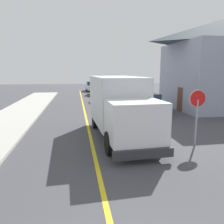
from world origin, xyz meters
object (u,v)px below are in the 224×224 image
Objects in this scene: box_truck at (119,104)px; parked_car_far at (97,89)px; parked_car_furthest at (92,87)px; parked_car_near at (113,102)px; parked_van_across at (148,104)px; stop_sign at (197,107)px; parked_car_mid at (104,95)px.

box_truck is 21.29m from parked_car_far.
parked_car_far is (0.85, 21.25, -0.97)m from box_truck.
parked_car_furthest is at bearing 89.03° from box_truck.
parked_car_near and parked_van_across have the same top height.
parked_car_furthest is at bearing 98.36° from parked_van_across.
stop_sign reaches higher than parked_van_across.
parked_car_mid is (1.00, 14.03, -0.97)m from box_truck.
parked_car_near is 0.99× the size of parked_car_mid.
stop_sign reaches higher than parked_car_mid.
parked_car_furthest is (-0.38, 6.33, 0.00)m from parked_car_far.
box_truck is 1.65× the size of parked_car_far.
parked_van_across is at bearing -81.64° from parked_car_furthest.
parked_car_furthest is (-0.45, 20.11, 0.00)m from parked_car_near.
box_truck is 1.64× the size of parked_car_near.
parked_car_mid is 7.22m from parked_car_far.
parked_car_mid and parked_car_furthest have the same top height.
parked_car_furthest is (0.47, 27.58, -0.97)m from box_truck.
parked_car_far and parked_van_across have the same top height.
parked_car_near is 13.78m from parked_car_far.
parked_car_mid is at bearing -87.74° from parked_car_furthest.
box_truck is 7.59m from parked_car_near.
parked_car_far is (-0.08, 13.78, 0.00)m from parked_car_near.
parked_car_mid is at bearing 85.90° from box_truck.
box_truck is 3.90m from stop_sign.
box_truck is at bearing -94.10° from parked_car_mid.
parked_car_furthest is 1.69× the size of stop_sign.
box_truck reaches higher than stop_sign.
parked_car_near is at bearing -89.69° from parked_car_far.
box_truck reaches higher than parked_car_far.
parked_car_far is at bearing -86.59° from parked_car_furthest.
parked_car_near is 20.12m from parked_car_furthest.
box_truck reaches higher than parked_van_across.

